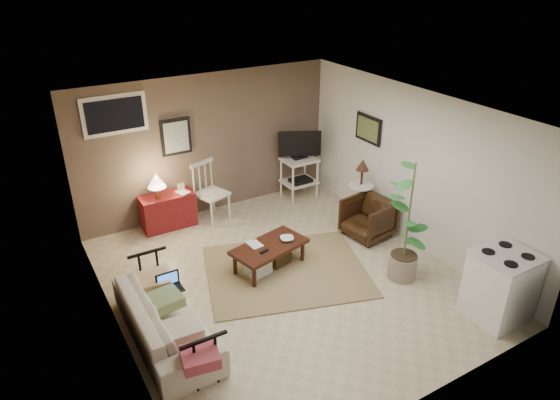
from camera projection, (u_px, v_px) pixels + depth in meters
floor at (285, 279)px, 6.98m from camera, size 5.00×5.00×0.00m
art_back at (176, 137)px, 7.99m from camera, size 0.50×0.03×0.60m
art_right at (368, 129)px, 8.12m from camera, size 0.03×0.60×0.45m
window at (115, 115)px, 7.36m from camera, size 0.96×0.03×0.60m
rug at (286, 271)px, 7.14m from camera, size 2.67×2.38×0.02m
coffee_table at (269, 255)px, 7.12m from camera, size 1.18×0.79×0.41m
sofa at (165, 311)px, 5.77m from camera, size 0.56×1.92×0.75m
sofa_pillows at (174, 315)px, 5.58m from camera, size 0.37×1.83×0.13m
sofa_end_rails at (174, 312)px, 5.84m from camera, size 0.52×1.92×0.65m
laptop at (169, 284)px, 6.06m from camera, size 0.30×0.22×0.20m
red_console at (167, 208)px, 8.16m from camera, size 0.87×0.39×1.00m
spindle_chair at (211, 194)px, 8.34m from camera, size 0.58×0.58×1.02m
tv_stand at (300, 163)px, 9.03m from camera, size 0.71×0.49×1.28m
side_table at (361, 183)px, 8.20m from camera, size 0.42×0.42×1.12m
armchair at (368, 217)px, 7.90m from camera, size 0.71×0.75×0.69m
potted_plant at (409, 218)px, 6.61m from camera, size 0.44×0.44×1.76m
stove at (501, 285)px, 6.09m from camera, size 0.70×0.65×0.91m
bowl at (287, 234)px, 7.13m from camera, size 0.20×0.11×0.19m
book_table at (249, 240)px, 6.96m from camera, size 0.17×0.03×0.23m
book_console at (178, 188)px, 8.04m from camera, size 0.17×0.07×0.23m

